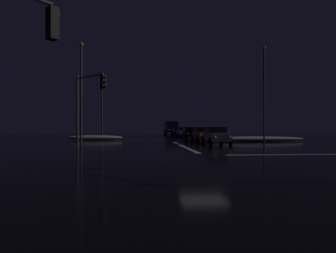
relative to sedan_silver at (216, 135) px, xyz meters
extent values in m
cube|color=black|center=(-3.50, -11.03, -0.85)|extent=(120.00, 120.00, 0.10)
cube|color=white|center=(-3.50, -2.88, -0.80)|extent=(0.35, 13.95, 0.01)
cube|color=yellow|center=(-3.50, 8.72, -0.80)|extent=(22.00, 0.15, 0.01)
ellipsoid|color=white|center=(-12.45, 9.67, -0.50)|extent=(6.57, 1.50, 0.59)
ellipsoid|color=white|center=(5.45, 4.54, -0.52)|extent=(11.06, 1.50, 0.55)
cube|color=#B7B7BC|center=(0.00, -0.04, -0.13)|extent=(1.80, 4.20, 0.70)
cube|color=black|center=(0.00, 0.16, 0.49)|extent=(1.60, 2.00, 0.55)
cylinder|color=black|center=(0.90, -1.59, -0.48)|extent=(0.22, 0.64, 0.64)
cylinder|color=black|center=(-0.90, -1.59, -0.48)|extent=(0.22, 0.64, 0.64)
cylinder|color=black|center=(0.90, 1.51, -0.48)|extent=(0.22, 0.64, 0.64)
cylinder|color=black|center=(-0.90, 1.51, -0.48)|extent=(0.22, 0.64, 0.64)
sphere|color=#F9EFC6|center=(0.65, -2.16, -0.08)|extent=(0.22, 0.22, 0.22)
sphere|color=#F9EFC6|center=(-0.65, -2.16, -0.08)|extent=(0.22, 0.22, 0.22)
cube|color=#C66014|center=(0.09, 6.64, -0.13)|extent=(1.80, 4.20, 0.70)
cube|color=black|center=(0.09, 6.84, 0.49)|extent=(1.60, 2.00, 0.55)
cylinder|color=black|center=(0.99, 5.09, -0.48)|extent=(0.22, 0.64, 0.64)
cylinder|color=black|center=(-0.81, 5.09, -0.48)|extent=(0.22, 0.64, 0.64)
cylinder|color=black|center=(0.99, 8.19, -0.48)|extent=(0.22, 0.64, 0.64)
cylinder|color=black|center=(-0.81, 8.19, -0.48)|extent=(0.22, 0.64, 0.64)
sphere|color=#F9EFC6|center=(0.74, 4.52, -0.08)|extent=(0.22, 0.22, 0.22)
sphere|color=#F9EFC6|center=(-0.56, 4.52, -0.08)|extent=(0.22, 0.22, 0.22)
cube|color=black|center=(-0.17, 13.33, -0.13)|extent=(1.80, 4.20, 0.70)
cube|color=black|center=(-0.17, 13.53, 0.49)|extent=(1.60, 2.00, 0.55)
cylinder|color=black|center=(0.73, 11.78, -0.48)|extent=(0.22, 0.64, 0.64)
cylinder|color=black|center=(-1.07, 11.78, -0.48)|extent=(0.22, 0.64, 0.64)
cylinder|color=black|center=(0.73, 14.88, -0.48)|extent=(0.22, 0.64, 0.64)
cylinder|color=black|center=(-1.07, 14.88, -0.48)|extent=(0.22, 0.64, 0.64)
sphere|color=#F9EFC6|center=(0.48, 11.21, -0.08)|extent=(0.22, 0.22, 0.22)
sphere|color=#F9EFC6|center=(-0.82, 11.21, -0.08)|extent=(0.22, 0.22, 0.22)
cube|color=silver|center=(-0.15, 19.96, -0.13)|extent=(1.80, 4.20, 0.70)
cube|color=black|center=(-0.15, 20.16, 0.49)|extent=(1.60, 2.00, 0.55)
cylinder|color=black|center=(0.75, 18.41, -0.48)|extent=(0.22, 0.64, 0.64)
cylinder|color=black|center=(-1.05, 18.41, -0.48)|extent=(0.22, 0.64, 0.64)
cylinder|color=black|center=(0.75, 21.51, -0.48)|extent=(0.22, 0.64, 0.64)
cylinder|color=black|center=(-1.05, 21.51, -0.48)|extent=(0.22, 0.64, 0.64)
sphere|color=#F9EFC6|center=(0.50, 17.84, -0.08)|extent=(0.22, 0.22, 0.22)
sphere|color=#F9EFC6|center=(-0.80, 17.84, -0.08)|extent=(0.22, 0.22, 0.22)
cube|color=navy|center=(-0.14, 26.39, -0.13)|extent=(1.80, 4.20, 0.70)
cube|color=black|center=(-0.14, 26.59, 0.49)|extent=(1.60, 2.00, 0.55)
cylinder|color=black|center=(0.76, 24.84, -0.48)|extent=(0.22, 0.64, 0.64)
cylinder|color=black|center=(-1.04, 24.84, -0.48)|extent=(0.22, 0.64, 0.64)
cylinder|color=black|center=(0.76, 27.94, -0.48)|extent=(0.22, 0.64, 0.64)
cylinder|color=black|center=(-1.04, 27.94, -0.48)|extent=(0.22, 0.64, 0.64)
sphere|color=#F9EFC6|center=(0.51, 24.27, -0.08)|extent=(0.22, 0.22, 0.22)
sphere|color=#F9EFC6|center=(-0.79, 24.27, -0.08)|extent=(0.22, 0.22, 0.22)
cube|color=slate|center=(0.19, 31.90, -0.13)|extent=(1.80, 4.20, 0.70)
cube|color=black|center=(0.19, 32.10, 0.49)|extent=(1.60, 2.00, 0.55)
cylinder|color=black|center=(1.09, 30.35, -0.48)|extent=(0.22, 0.64, 0.64)
cylinder|color=black|center=(-0.71, 30.35, -0.48)|extent=(0.22, 0.64, 0.64)
cylinder|color=black|center=(1.09, 33.45, -0.48)|extent=(0.22, 0.64, 0.64)
cylinder|color=black|center=(-0.71, 33.45, -0.48)|extent=(0.22, 0.64, 0.64)
sphere|color=#F9EFC6|center=(0.84, 29.78, -0.08)|extent=(0.22, 0.22, 0.22)
sphere|color=#F9EFC6|center=(-0.46, 29.78, -0.08)|extent=(0.22, 0.22, 0.22)
cube|color=navy|center=(-0.30, 36.46, 0.83)|extent=(2.40, 2.20, 2.30)
cube|color=silver|center=(-0.30, 40.96, 0.98)|extent=(2.40, 5.00, 2.60)
cylinder|color=black|center=(0.90, 37.06, -0.32)|extent=(0.28, 0.96, 0.96)
cylinder|color=black|center=(-1.50, 37.06, -0.32)|extent=(0.28, 0.96, 0.96)
cylinder|color=black|center=(0.90, 41.76, -0.32)|extent=(0.28, 0.96, 0.96)
cylinder|color=black|center=(-1.50, 41.76, -0.32)|extent=(0.28, 0.96, 0.96)
sphere|color=#F9EFC6|center=(0.55, 35.31, 0.23)|extent=(0.26, 0.26, 0.26)
sphere|color=#F9EFC6|center=(-1.15, 35.31, 0.23)|extent=(0.26, 0.26, 0.26)
cylinder|color=#4C4C51|center=(-12.05, -2.48, 2.10)|extent=(0.18, 0.18, 5.80)
cylinder|color=#4C4C51|center=(-10.87, -3.65, 4.70)|extent=(2.43, 2.43, 0.12)
cube|color=black|center=(-9.70, -4.83, 4.07)|extent=(0.46, 0.46, 1.05)
sphere|color=red|center=(-9.59, -4.94, 4.42)|extent=(0.22, 0.22, 0.22)
sphere|color=black|center=(-9.59, -4.94, 4.07)|extent=(0.22, 0.22, 0.22)
sphere|color=black|center=(-9.59, -4.94, 3.73)|extent=(0.22, 0.22, 0.22)
cube|color=black|center=(-9.81, -17.35, 4.13)|extent=(0.46, 0.46, 1.05)
sphere|color=red|center=(-9.70, -17.23, 4.48)|extent=(0.22, 0.22, 0.22)
sphere|color=black|center=(-9.70, -17.23, 4.13)|extent=(0.22, 0.22, 0.22)
sphere|color=black|center=(-9.70, -17.23, 3.79)|extent=(0.22, 0.22, 0.22)
cylinder|color=#424247|center=(-12.75, 18.72, 3.58)|extent=(0.20, 0.20, 8.76)
sphere|color=#F9AD47|center=(-12.75, 18.72, 8.14)|extent=(0.44, 0.44, 0.44)
cylinder|color=#424247|center=(5.75, 2.72, 4.00)|extent=(0.20, 0.20, 9.60)
sphere|color=#F9AD47|center=(5.75, 2.72, 8.98)|extent=(0.44, 0.44, 0.44)
cylinder|color=#424247|center=(-12.75, 2.72, 3.94)|extent=(0.20, 0.20, 9.49)
sphere|color=#F9AD47|center=(-12.75, 2.72, 8.87)|extent=(0.44, 0.44, 0.44)
camera|label=1|loc=(-6.94, -27.46, 0.76)|focal=32.34mm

